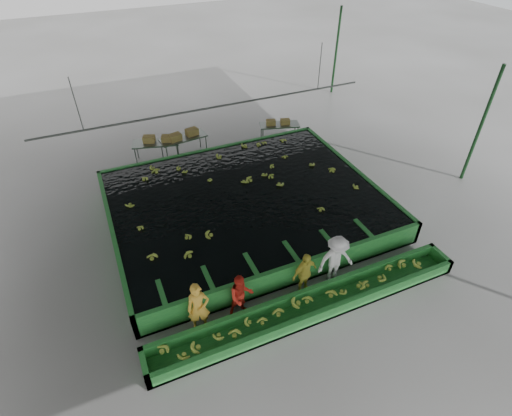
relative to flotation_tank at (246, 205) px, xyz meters
name	(u,v)px	position (x,y,z in m)	size (l,w,h in m)	color
ground	(261,237)	(0.00, -1.50, -0.45)	(80.00, 80.00, 0.00)	slate
shed_roof	(263,109)	(0.00, -1.50, 4.55)	(20.00, 22.00, 0.04)	slate
shed_posts	(262,181)	(0.00, -1.50, 2.05)	(20.00, 22.00, 5.00)	#173F1C
flotation_tank	(246,205)	(0.00, 0.00, 0.00)	(10.00, 8.00, 0.90)	#278031
tank_water	(245,196)	(0.00, 0.00, 0.40)	(9.70, 7.70, 0.00)	black
sorting_trough	(311,306)	(0.00, -5.10, -0.20)	(10.00, 1.00, 0.50)	#278031
cableway_rail	(212,108)	(0.00, 3.50, 2.55)	(0.08, 0.08, 14.00)	#59605B
rail_hanger_left	(76,105)	(-5.00, 3.50, 3.55)	(0.04, 0.04, 2.00)	#59605B
rail_hanger_right	(320,67)	(5.00, 3.50, 3.55)	(0.04, 0.04, 2.00)	#59605B
worker_a	(199,308)	(-3.18, -4.30, 0.42)	(0.63, 0.42, 1.73)	yellow
worker_b	(241,296)	(-1.92, -4.30, 0.31)	(0.74, 0.57, 1.51)	red
worker_c	(305,273)	(0.17, -4.30, 0.33)	(0.92, 0.38, 1.57)	gold
worker_d	(336,260)	(1.27, -4.30, 0.46)	(1.18, 0.68, 1.82)	white
packing_table_left	(157,151)	(-2.23, 5.38, 0.03)	(2.09, 0.84, 0.95)	#59605B
packing_table_mid	(184,146)	(-0.96, 5.29, 0.04)	(2.17, 0.87, 0.99)	#59605B
packing_table_right	(279,132)	(3.85, 4.85, -0.01)	(1.94, 0.78, 0.88)	#59605B
box_stack_left	(159,142)	(-2.09, 5.36, 0.50)	(1.36, 0.38, 0.29)	olive
box_stack_mid	(184,137)	(-0.93, 5.23, 0.54)	(1.42, 0.39, 0.31)	olive
box_stack_right	(278,124)	(3.76, 4.87, 0.43)	(1.17, 0.32, 0.25)	olive
floating_bananas	(238,185)	(0.00, 0.80, 0.40)	(8.52, 5.81, 0.12)	#96B138
trough_bananas	(312,303)	(0.00, -5.10, -0.05)	(8.97, 0.60, 0.12)	#96B138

